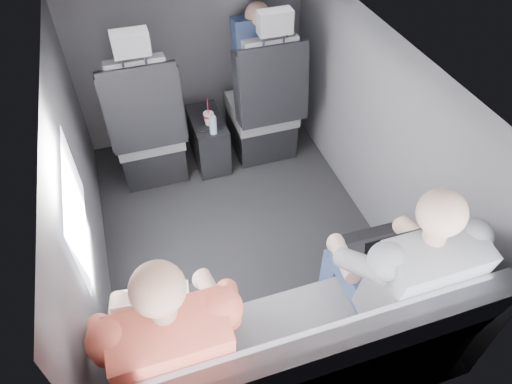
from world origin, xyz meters
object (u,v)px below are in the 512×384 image
object	(u,v)px
front_seat_right	(264,111)
passenger_rear_right	(397,274)
passenger_front_right	(257,55)
passenger_rear_left	(173,340)
rear_bench	(303,357)
laptop_black	(384,250)
water_bottle	(213,125)
front_seat_left	(148,133)
center_console	(209,140)
soda_cup	(209,118)
laptop_white	(155,313)

from	to	relation	value
front_seat_right	passenger_rear_right	xyz separation A→B (m)	(0.04, -1.81, 0.25)
passenger_front_right	passenger_rear_left	bearing A→B (deg)	-117.13
front_seat_right	passenger_rear_left	size ratio (longest dim) A/B	0.99
rear_bench	laptop_black	xyz separation A→B (m)	(0.52, 0.25, 0.33)
water_bottle	passenger_front_right	xyz separation A→B (m)	(0.47, 0.40, 0.27)
front_seat_left	center_console	distance (m)	0.49
rear_bench	passenger_front_right	bearing A→B (deg)	77.47
front_seat_left	laptop_black	size ratio (longest dim) A/B	3.50
soda_cup	center_console	bearing A→B (deg)	91.12
center_console	laptop_black	size ratio (longest dim) A/B	1.33
laptop_white	laptop_black	xyz separation A→B (m)	(1.15, -0.01, 0.00)
front_seat_right	passenger_front_right	xyz separation A→B (m)	(0.03, 0.26, 0.34)
laptop_black	passenger_front_right	distance (m)	1.91
passenger_rear_right	laptop_white	bearing A→B (deg)	171.62
water_bottle	passenger_rear_right	bearing A→B (deg)	-73.71
laptop_white	passenger_rear_left	bearing A→B (deg)	-72.88
front_seat_left	passenger_rear_right	distance (m)	2.05
rear_bench	passenger_rear_left	xyz separation A→B (m)	(-0.58, 0.09, 0.34)
center_console	soda_cup	bearing A→B (deg)	-88.88
front_seat_left	rear_bench	world-z (taller)	front_seat_left
laptop_black	passenger_front_right	bearing A→B (deg)	91.11
rear_bench	soda_cup	distance (m)	1.87
soda_cup	passenger_rear_left	world-z (taller)	passenger_rear_left
soda_cup	water_bottle	bearing A→B (deg)	-86.90
passenger_rear_right	front_seat_left	bearing A→B (deg)	117.54
front_seat_right	center_console	xyz separation A→B (m)	(-0.45, 0.04, -0.20)
laptop_white	passenger_front_right	bearing A→B (deg)	59.72
passenger_front_right	rear_bench	bearing A→B (deg)	-102.53
front_seat_right	laptop_black	size ratio (longest dim) A/B	3.50
front_seat_right	water_bottle	bearing A→B (deg)	-161.70
passenger_rear_right	water_bottle	bearing A→B (deg)	106.29
center_console	passenger_rear_left	xyz separation A→B (m)	(-0.58, -1.85, 0.45)
laptop_white	passenger_front_right	size ratio (longest dim) A/B	0.50
front_seat_right	passenger_rear_right	size ratio (longest dim) A/B	0.99
front_seat_right	passenger_rear_left	bearing A→B (deg)	-119.64
laptop_black	passenger_rear_left	world-z (taller)	passenger_rear_left
passenger_rear_left	center_console	bearing A→B (deg)	72.61
front_seat_left	passenger_rear_left	xyz separation A→B (m)	(-0.13, -1.81, 0.25)
front_seat_right	passenger_rear_left	xyz separation A→B (m)	(-1.03, -1.81, 0.25)
front_seat_left	passenger_rear_left	world-z (taller)	passenger_rear_left
rear_bench	water_bottle	distance (m)	1.76
passenger_front_right	laptop_white	bearing A→B (deg)	-120.28
front_seat_right	center_console	bearing A→B (deg)	174.93
front_seat_right	passenger_rear_left	world-z (taller)	passenger_rear_left
front_seat_left	passenger_front_right	world-z (taller)	front_seat_left
front_seat_right	laptop_black	world-z (taller)	front_seat_right
rear_bench	laptop_white	xyz separation A→B (m)	(-0.63, 0.26, 0.32)
soda_cup	front_seat_right	bearing A→B (deg)	4.95
passenger_rear_right	passenger_front_right	world-z (taller)	passenger_rear_right
front_seat_right	passenger_rear_right	distance (m)	1.83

